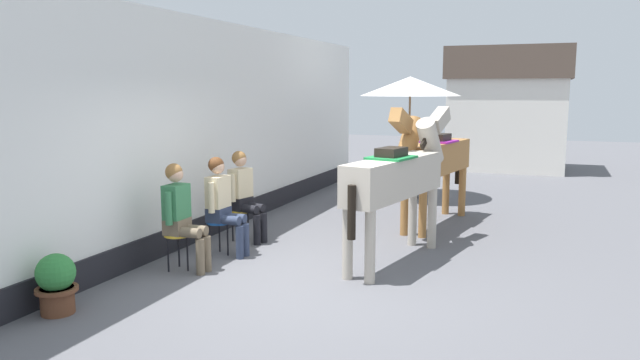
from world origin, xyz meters
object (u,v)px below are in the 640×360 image
Objects in this scene: saddled_horse_far at (434,159)px; seated_visitor_far at (244,191)px; saddled_horse_near at (399,176)px; flower_planter_near at (56,283)px; cafe_parasol at (410,87)px; seated_visitor_middle at (222,201)px; seated_visitor_near at (181,211)px.

seated_visitor_far is at bearing -140.77° from saddled_horse_far.
flower_planter_near is (-2.82, -3.23, -0.82)m from saddled_horse_near.
seated_visitor_middle is at bearing -104.82° from cafe_parasol.
saddled_horse_far is 6.24m from flower_planter_near.
seated_visitor_near and seated_visitor_far have the same top height.
cafe_parasol is (1.89, 7.97, 2.03)m from flower_planter_near.
seated_visitor_near is 1.65m from seated_visitor_far.
seated_visitor_near is 2.17× the size of flower_planter_near.
cafe_parasol reaches higher than saddled_horse_near.
cafe_parasol reaches higher than seated_visitor_near.
saddled_horse_near reaches higher than flower_planter_near.
seated_visitor_near is at bearing -97.88° from seated_visitor_middle.
seated_visitor_middle is at bearing 82.12° from seated_visitor_near.
seated_visitor_middle is 2.67m from flower_planter_near.
saddled_horse_far is 4.65× the size of flower_planter_near.
cafe_parasol reaches higher than seated_visitor_far.
seated_visitor_near and seated_visitor_middle have the same top height.
flower_planter_near is at bearing -100.28° from seated_visitor_middle.
seated_visitor_near is 0.47× the size of saddled_horse_near.
seated_visitor_middle is 0.54× the size of cafe_parasol.
saddled_horse_near is 2.24m from saddled_horse_far.
saddled_horse_far is 1.15× the size of cafe_parasol.
saddled_horse_near and saddled_horse_far have the same top height.
seated_visitor_far is at bearing 96.92° from seated_visitor_middle.
flower_planter_near is at bearing -131.18° from saddled_horse_near.
cafe_parasol reaches higher than flower_planter_near.
seated_visitor_near is 1.00× the size of seated_visitor_far.
saddled_horse_near reaches higher than seated_visitor_middle.
seated_visitor_far is at bearing 83.81° from flower_planter_near.
saddled_horse_far is at bearing -68.36° from cafe_parasol.
saddled_horse_near is at bearing -4.35° from seated_visitor_far.
saddled_horse_near is 4.36m from flower_planter_near.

